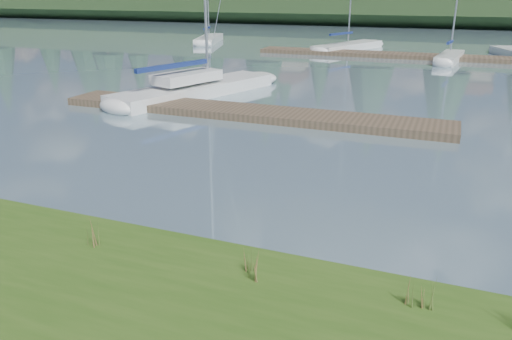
% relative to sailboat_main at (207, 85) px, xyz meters
% --- Properties ---
extents(ground, '(200.00, 200.00, 0.00)m').
position_rel_sailboat_main_xyz_m(ground, '(7.51, 17.43, -0.42)').
color(ground, gray).
rests_on(ground, ground).
extents(ridge, '(200.00, 20.00, 5.00)m').
position_rel_sailboat_main_xyz_m(ridge, '(7.51, 60.43, 2.08)').
color(ridge, black).
rests_on(ridge, ground).
extents(sailboat_main, '(5.16, 10.33, 14.56)m').
position_rel_sailboat_main_xyz_m(sailboat_main, '(0.00, 0.00, 0.00)').
color(sailboat_main, silver).
rests_on(sailboat_main, ground).
extents(dock_near, '(16.00, 2.00, 0.30)m').
position_rel_sailboat_main_xyz_m(dock_near, '(3.51, -3.57, -0.27)').
color(dock_near, '#4C3D2C').
rests_on(dock_near, ground).
extents(dock_far, '(26.00, 2.20, 0.30)m').
position_rel_sailboat_main_xyz_m(dock_far, '(9.51, 17.43, -0.27)').
color(dock_far, '#4C3D2C').
rests_on(dock_far, ground).
extents(sailboat_bg_0, '(3.98, 8.43, 12.01)m').
position_rel_sailboat_main_xyz_m(sailboat_bg_0, '(-11.13, 22.89, -0.10)').
color(sailboat_bg_0, silver).
rests_on(sailboat_bg_0, ground).
extents(sailboat_bg_1, '(4.98, 9.09, 13.40)m').
position_rel_sailboat_main_xyz_m(sailboat_bg_1, '(2.94, 21.42, -0.09)').
color(sailboat_bg_1, silver).
rests_on(sailboat_bg_1, ground).
extents(sailboat_bg_2, '(1.99, 6.50, 9.79)m').
position_rel_sailboat_main_xyz_m(sailboat_bg_2, '(10.75, 16.79, -0.09)').
color(sailboat_bg_2, silver).
rests_on(sailboat_bg_2, ground).
extents(weed_0, '(0.17, 0.14, 0.60)m').
position_rel_sailboat_main_xyz_m(weed_0, '(8.39, -15.11, 0.18)').
color(weed_0, '#475B23').
rests_on(weed_0, bank).
extents(weed_1, '(0.17, 0.14, 0.46)m').
position_rel_sailboat_main_xyz_m(weed_1, '(8.26, -14.89, 0.12)').
color(weed_1, '#475B23').
rests_on(weed_1, bank).
extents(weed_2, '(0.17, 0.14, 0.53)m').
position_rel_sailboat_main_xyz_m(weed_2, '(11.08, -14.87, 0.15)').
color(weed_2, '#475B23').
rests_on(weed_2, bank).
extents(weed_3, '(0.17, 0.14, 0.63)m').
position_rel_sailboat_main_xyz_m(weed_3, '(5.27, -15.09, 0.19)').
color(weed_3, '#475B23').
rests_on(weed_3, bank).
extents(weed_4, '(0.17, 0.14, 0.50)m').
position_rel_sailboat_main_xyz_m(weed_4, '(10.84, -14.87, 0.14)').
color(weed_4, '#475B23').
rests_on(weed_4, bank).
extents(mud_lip, '(60.00, 0.50, 0.14)m').
position_rel_sailboat_main_xyz_m(mud_lip, '(7.51, -14.17, -0.35)').
color(mud_lip, '#33281C').
rests_on(mud_lip, ground).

